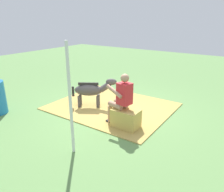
{
  "coord_description": "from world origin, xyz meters",
  "views": [
    {
      "loc": [
        -3.23,
        4.81,
        2.59
      ],
      "look_at": [
        -0.05,
        0.18,
        0.55
      ],
      "focal_mm": 35.08,
      "sensor_mm": 36.0,
      "label": 1
    }
  ],
  "objects_px": {
    "pony_standing": "(92,90)",
    "tent_pole_left": "(70,101)",
    "person_seated": "(121,97)",
    "hay_bale": "(126,119)"
  },
  "relations": [
    {
      "from": "pony_standing",
      "to": "tent_pole_left",
      "type": "bearing_deg",
      "value": 120.34
    },
    {
      "from": "pony_standing",
      "to": "person_seated",
      "type": "bearing_deg",
      "value": 158.27
    },
    {
      "from": "person_seated",
      "to": "tent_pole_left",
      "type": "bearing_deg",
      "value": 83.17
    },
    {
      "from": "hay_bale",
      "to": "person_seated",
      "type": "distance_m",
      "value": 0.54
    },
    {
      "from": "person_seated",
      "to": "pony_standing",
      "type": "bearing_deg",
      "value": -21.73
    },
    {
      "from": "pony_standing",
      "to": "hay_bale",
      "type": "bearing_deg",
      "value": 159.62
    },
    {
      "from": "hay_bale",
      "to": "tent_pole_left",
      "type": "relative_size",
      "value": 0.3
    },
    {
      "from": "hay_bale",
      "to": "pony_standing",
      "type": "bearing_deg",
      "value": -20.38
    },
    {
      "from": "pony_standing",
      "to": "tent_pole_left",
      "type": "relative_size",
      "value": 0.54
    },
    {
      "from": "hay_bale",
      "to": "tent_pole_left",
      "type": "bearing_deg",
      "value": 76.97
    }
  ]
}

